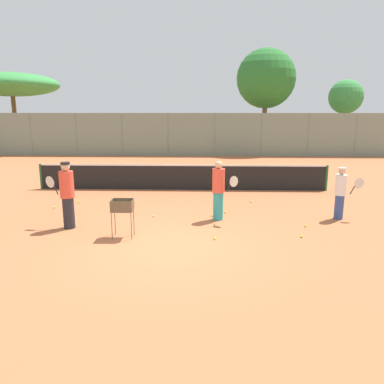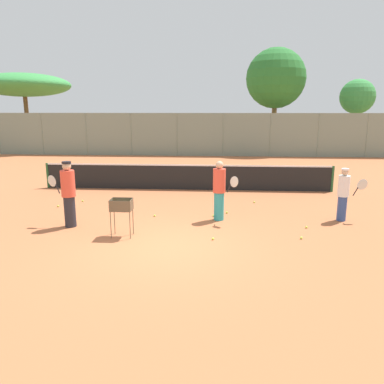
% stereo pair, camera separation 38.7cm
% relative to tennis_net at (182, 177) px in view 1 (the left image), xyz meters
% --- Properties ---
extents(ground_plane, '(80.00, 80.00, 0.00)m').
position_rel_tennis_net_xyz_m(ground_plane, '(0.00, -6.68, -0.56)').
color(ground_plane, '#B7663D').
extents(tennis_net, '(12.09, 0.10, 1.07)m').
position_rel_tennis_net_xyz_m(tennis_net, '(0.00, 0.00, 0.00)').
color(tennis_net, '#26592D').
rests_on(tennis_net, ground_plane).
extents(back_fence, '(30.01, 0.08, 3.05)m').
position_rel_tennis_net_xyz_m(back_fence, '(0.00, 11.59, 0.97)').
color(back_fence, gray).
rests_on(back_fence, ground_plane).
extents(tree_0, '(2.57, 2.57, 5.52)m').
position_rel_tennis_net_xyz_m(tree_0, '(11.72, 14.36, 3.61)').
color(tree_0, brown).
rests_on(tree_0, ground_plane).
extents(tree_1, '(7.21, 7.21, 6.08)m').
position_rel_tennis_net_xyz_m(tree_1, '(-14.12, 14.40, 4.61)').
color(tree_1, brown).
rests_on(tree_1, ground_plane).
extents(tree_2, '(4.41, 4.41, 7.77)m').
position_rel_tennis_net_xyz_m(tree_2, '(5.54, 14.01, 4.98)').
color(tree_2, brown).
rests_on(tree_2, ground_plane).
extents(player_white_outfit, '(0.78, 0.67, 1.82)m').
position_rel_tennis_net_xyz_m(player_white_outfit, '(1.36, -4.32, 0.38)').
color(player_white_outfit, teal).
rests_on(player_white_outfit, ground_plane).
extents(player_red_cap, '(0.88, 0.33, 1.61)m').
position_rel_tennis_net_xyz_m(player_red_cap, '(5.09, -4.13, 0.28)').
color(player_red_cap, '#334C8C').
rests_on(player_red_cap, ground_plane).
extents(player_yellow_shirt, '(0.93, 0.44, 1.90)m').
position_rel_tennis_net_xyz_m(player_yellow_shirt, '(-2.93, -5.27, 0.43)').
color(player_yellow_shirt, '#26262D').
rests_on(player_yellow_shirt, ground_plane).
extents(ball_cart, '(0.56, 0.41, 1.02)m').
position_rel_tennis_net_xyz_m(ball_cart, '(-1.22, -6.02, 0.22)').
color(ball_cart, brown).
rests_on(ball_cart, ground_plane).
extents(tennis_ball_0, '(0.07, 0.07, 0.07)m').
position_rel_tennis_net_xyz_m(tennis_ball_0, '(2.64, -2.12, -0.53)').
color(tennis_ball_0, '#D1E54C').
rests_on(tennis_ball_0, ground_plane).
extents(tennis_ball_1, '(0.07, 0.07, 0.07)m').
position_rel_tennis_net_xyz_m(tennis_ball_1, '(1.19, -4.00, -0.53)').
color(tennis_ball_1, '#D1E54C').
rests_on(tennis_ball_1, ground_plane).
extents(tennis_ball_2, '(0.07, 0.07, 0.07)m').
position_rel_tennis_net_xyz_m(tennis_ball_2, '(-4.22, -3.15, -0.53)').
color(tennis_ball_2, '#D1E54C').
rests_on(tennis_ball_2, ground_plane).
extents(tennis_ball_3, '(0.07, 0.07, 0.07)m').
position_rel_tennis_net_xyz_m(tennis_ball_3, '(-0.67, -4.10, -0.53)').
color(tennis_ball_3, '#D1E54C').
rests_on(tennis_ball_3, ground_plane).
extents(tennis_ball_4, '(0.07, 0.07, 0.07)m').
position_rel_tennis_net_xyz_m(tennis_ball_4, '(3.85, -4.98, -0.53)').
color(tennis_ball_4, '#D1E54C').
rests_on(tennis_ball_4, ground_plane).
extents(tennis_ball_5, '(0.07, 0.07, 0.07)m').
position_rel_tennis_net_xyz_m(tennis_ball_5, '(1.20, -6.14, -0.53)').
color(tennis_ball_5, '#D1E54C').
rests_on(tennis_ball_5, ground_plane).
extents(tennis_ball_6, '(0.07, 0.07, 0.07)m').
position_rel_tennis_net_xyz_m(tennis_ball_6, '(-3.64, -2.36, -0.53)').
color(tennis_ball_6, '#D1E54C').
rests_on(tennis_ball_6, ground_plane).
extents(tennis_ball_7, '(0.07, 0.07, 0.07)m').
position_rel_tennis_net_xyz_m(tennis_ball_7, '(3.51, -5.92, -0.53)').
color(tennis_ball_7, '#D1E54C').
rests_on(tennis_ball_7, ground_plane).
extents(tennis_ball_8, '(0.07, 0.07, 0.07)m').
position_rel_tennis_net_xyz_m(tennis_ball_8, '(1.62, -3.58, -0.53)').
color(tennis_ball_8, '#D1E54C').
rests_on(tennis_ball_8, ground_plane).
extents(parked_car, '(4.20, 1.70, 1.60)m').
position_rel_tennis_net_xyz_m(parked_car, '(7.62, 15.83, 0.10)').
color(parked_car, '#3F4C8C').
rests_on(parked_car, ground_plane).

